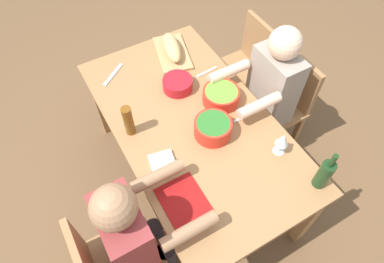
{
  "coord_description": "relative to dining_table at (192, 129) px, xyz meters",
  "views": [
    {
      "loc": [
        1.13,
        -0.65,
        2.43
      ],
      "look_at": [
        0.0,
        0.0,
        0.63
      ],
      "focal_mm": 31.51,
      "sensor_mm": 36.0,
      "label": 1
    }
  ],
  "objects": [
    {
      "name": "ground_plane",
      "position": [
        0.0,
        0.0,
        -0.65
      ],
      "size": [
        8.0,
        8.0,
        0.0
      ],
      "primitive_type": "plane",
      "color": "brown"
    },
    {
      "name": "dining_table",
      "position": [
        0.0,
        0.0,
        0.0
      ],
      "size": [
        1.7,
        0.94,
        0.74
      ],
      "color": "#9E7044",
      "rests_on": "ground_plane"
    },
    {
      "name": "chair_far_center",
      "position": [
        0.0,
        0.79,
        -0.17
      ],
      "size": [
        0.4,
        0.4,
        0.85
      ],
      "color": "#9E7044",
      "rests_on": "ground_plane"
    },
    {
      "name": "diner_far_center",
      "position": [
        -0.0,
        0.61,
        0.04
      ],
      "size": [
        0.41,
        0.53,
        1.2
      ],
      "color": "#2D2D38",
      "rests_on": "ground_plane"
    },
    {
      "name": "chair_far_left",
      "position": [
        -0.47,
        0.79,
        -0.17
      ],
      "size": [
        0.4,
        0.4,
        0.85
      ],
      "color": "#9E7044",
      "rests_on": "ground_plane"
    },
    {
      "name": "chair_near_right",
      "position": [
        0.47,
        -0.79,
        -0.17
      ],
      "size": [
        0.4,
        0.4,
        0.85
      ],
      "color": "#9E7044",
      "rests_on": "ground_plane"
    },
    {
      "name": "diner_near_right",
      "position": [
        0.47,
        -0.61,
        0.04
      ],
      "size": [
        0.41,
        0.53,
        1.2
      ],
      "color": "#2D2D38",
      "rests_on": "ground_plane"
    },
    {
      "name": "serving_bowl_greens",
      "position": [
        0.14,
        0.06,
        0.15
      ],
      "size": [
        0.23,
        0.23,
        0.11
      ],
      "color": "red",
      "rests_on": "dining_table"
    },
    {
      "name": "serving_bowl_salad",
      "position": [
        -0.05,
        0.25,
        0.14
      ],
      "size": [
        0.24,
        0.24,
        0.1
      ],
      "color": "red",
      "rests_on": "dining_table"
    },
    {
      "name": "serving_bowl_pasta",
      "position": [
        -0.3,
        0.06,
        0.13
      ],
      "size": [
        0.2,
        0.2,
        0.08
      ],
      "color": "#B21923",
      "rests_on": "dining_table"
    },
    {
      "name": "cutting_board",
      "position": [
        -0.62,
        0.19,
        0.1
      ],
      "size": [
        0.44,
        0.31,
        0.02
      ],
      "primitive_type": "cube",
      "rotation": [
        0.0,
        0.0,
        -0.25
      ],
      "color": "tan",
      "rests_on": "dining_table"
    },
    {
      "name": "bread_loaf",
      "position": [
        -0.62,
        0.19,
        0.15
      ],
      "size": [
        0.34,
        0.19,
        0.09
      ],
      "primitive_type": "ellipsoid",
      "rotation": [
        0.0,
        0.0,
        -0.25
      ],
      "color": "tan",
      "rests_on": "cutting_board"
    },
    {
      "name": "wine_bottle",
      "position": [
        0.73,
        0.4,
        0.19
      ],
      "size": [
        0.08,
        0.08,
        0.29
      ],
      "color": "#193819",
      "rests_on": "dining_table"
    },
    {
      "name": "beer_bottle",
      "position": [
        -0.12,
        -0.37,
        0.2
      ],
      "size": [
        0.06,
        0.06,
        0.22
      ],
      "primitive_type": "cylinder",
      "color": "brown",
      "rests_on": "dining_table"
    },
    {
      "name": "wine_glass",
      "position": [
        0.45,
        0.33,
        0.2
      ],
      "size": [
        0.08,
        0.08,
        0.17
      ],
      "color": "silver",
      "rests_on": "dining_table"
    },
    {
      "name": "fork_far_center",
      "position": [
        0.14,
        0.31,
        0.09
      ],
      "size": [
        0.02,
        0.17,
        0.01
      ],
      "primitive_type": "cube",
      "rotation": [
        0.0,
        0.0,
        -0.03
      ],
      "color": "silver",
      "rests_on": "dining_table"
    },
    {
      "name": "fork_far_left",
      "position": [
        -0.33,
        0.31,
        0.09
      ],
      "size": [
        0.03,
        0.17,
        0.01
      ],
      "primitive_type": "cube",
      "rotation": [
        0.0,
        0.0,
        0.08
      ],
      "color": "silver",
      "rests_on": "dining_table"
    },
    {
      "name": "placemat_near_right",
      "position": [
        0.47,
        -0.31,
        0.09
      ],
      "size": [
        0.32,
        0.23,
        0.01
      ],
      "primitive_type": "cube",
      "color": "maroon",
      "rests_on": "dining_table"
    },
    {
      "name": "carving_knife",
      "position": [
        -0.63,
        -0.28,
        0.09
      ],
      "size": [
        0.16,
        0.2,
        0.01
      ],
      "primitive_type": "cube",
      "rotation": [
        0.0,
        0.0,
        2.21
      ],
      "color": "silver",
      "rests_on": "dining_table"
    },
    {
      "name": "napkin_stack",
      "position": [
        0.18,
        -0.3,
        0.1
      ],
      "size": [
        0.16,
        0.16,
        0.02
      ],
      "primitive_type": "cube",
      "rotation": [
        0.0,
        0.0,
        -0.19
      ],
      "color": "white",
      "rests_on": "dining_table"
    }
  ]
}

